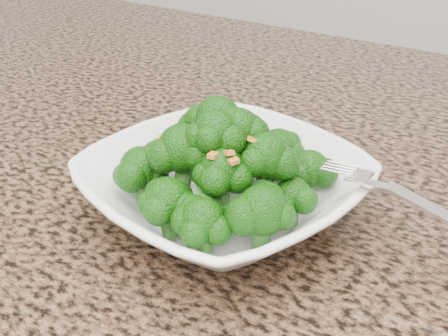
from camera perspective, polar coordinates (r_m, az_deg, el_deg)
The scene contains 5 objects.
granite_counter at distance 0.57m, azimuth -1.29°, elevation -2.12°, with size 1.64×1.04×0.03m, color brown.
bowl at distance 0.49m, azimuth 0.00°, elevation -2.24°, with size 0.23×0.23×0.06m, color white.
broccoli_pile at distance 0.46m, azimuth 0.00°, elevation 4.62°, with size 0.20×0.20×0.07m, color #124D08, non-canonical shape.
garlic_topping at distance 0.44m, azimuth 0.00°, elevation 9.23°, with size 0.12×0.12×0.01m, color #CC8431, non-canonical shape.
fork at distance 0.44m, azimuth 15.91°, elevation -1.91°, with size 0.17×0.03×0.01m, color silver, non-canonical shape.
Camera 1 is at (0.27, -0.10, 1.19)m, focal length 45.00 mm.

